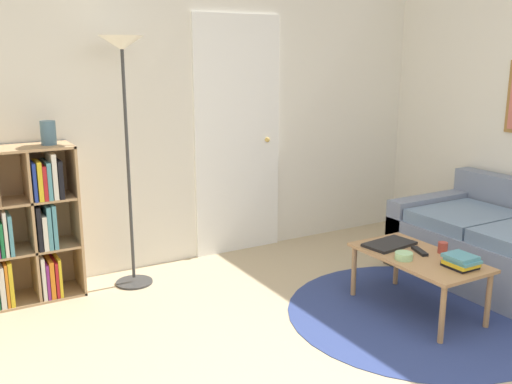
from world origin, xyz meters
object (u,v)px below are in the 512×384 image
at_px(couch, 507,249).
at_px(cup, 443,248).
at_px(laptop, 389,244).
at_px(bookshelf, 4,230).
at_px(floor_lamp, 123,78).
at_px(coffee_table, 418,262).
at_px(bowl, 404,256).
at_px(vase_on_shelf, 48,133).

xyz_separation_m(couch, cup, (-0.80, -0.08, 0.17)).
bearing_deg(laptop, bookshelf, 151.45).
distance_m(floor_lamp, cup, 2.50).
bearing_deg(laptop, coffee_table, -83.79).
bearing_deg(couch, cup, -174.59).
relative_size(floor_lamp, cup, 24.37).
xyz_separation_m(bowl, cup, (0.32, -0.04, 0.01)).
relative_size(bookshelf, coffee_table, 1.21).
distance_m(cup, vase_on_shelf, 2.82).
bearing_deg(bookshelf, bowl, -34.49).
xyz_separation_m(couch, vase_on_shelf, (-3.01, 1.51, 0.92)).
xyz_separation_m(bookshelf, bowl, (2.24, -1.54, -0.11)).
bearing_deg(couch, floor_lamp, 150.82).
relative_size(laptop, cup, 5.03).
bearing_deg(cup, laptop, 124.43).
distance_m(bowl, cup, 0.32).
xyz_separation_m(laptop, vase_on_shelf, (-2.01, 1.28, 0.77)).
bearing_deg(bowl, couch, 1.89).
bearing_deg(cup, vase_on_shelf, 144.42).
bearing_deg(bookshelf, laptop, -28.55).
bearing_deg(floor_lamp, coffee_table, -43.26).
height_order(bowl, cup, cup).
xyz_separation_m(bookshelf, floor_lamp, (0.87, -0.11, 1.01)).
distance_m(coffee_table, laptop, 0.26).
xyz_separation_m(coffee_table, cup, (0.18, -0.04, 0.08)).
xyz_separation_m(couch, laptop, (-1.01, 0.22, 0.14)).
bearing_deg(bowl, coffee_table, 1.54).
height_order(floor_lamp, coffee_table, floor_lamp).
bearing_deg(bookshelf, vase_on_shelf, 0.44).
bearing_deg(couch, laptop, 167.61).
bearing_deg(laptop, cup, -55.57).
xyz_separation_m(bookshelf, laptop, (2.35, -1.28, -0.13)).
xyz_separation_m(bookshelf, cup, (2.56, -1.58, -0.10)).
distance_m(laptop, bowl, 0.28).
xyz_separation_m(floor_lamp, couch, (2.50, -1.39, -1.28)).
relative_size(bookshelf, cup, 14.56).
bearing_deg(vase_on_shelf, bookshelf, -179.56).
bearing_deg(floor_lamp, bowl, -46.15).
bearing_deg(couch, vase_on_shelf, 153.47).
bearing_deg(vase_on_shelf, couch, -26.53).
relative_size(floor_lamp, bowl, 15.64).
distance_m(floor_lamp, vase_on_shelf, 0.64).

